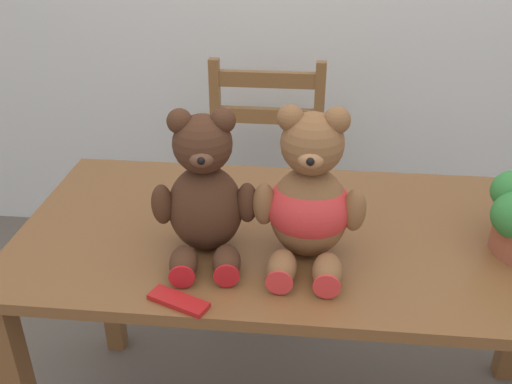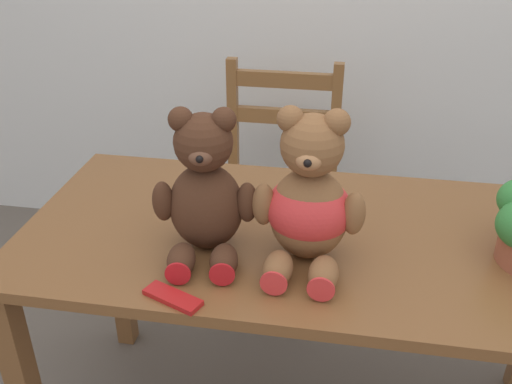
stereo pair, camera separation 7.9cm
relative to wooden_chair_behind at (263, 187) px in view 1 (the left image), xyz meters
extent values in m
cube|color=brown|center=(0.19, -0.75, 0.27)|extent=(1.51, 0.72, 0.03)
cube|color=brown|center=(-0.51, -0.44, -0.11)|extent=(0.06, 0.06, 0.72)
cube|color=brown|center=(0.00, -0.05, -0.03)|extent=(0.45, 0.38, 0.03)
cube|color=brown|center=(0.21, -0.22, -0.26)|extent=(0.04, 0.04, 0.42)
cube|color=brown|center=(-0.21, -0.22, -0.26)|extent=(0.04, 0.04, 0.42)
cube|color=brown|center=(0.21, 0.12, 0.01)|extent=(0.04, 0.04, 0.95)
cube|color=brown|center=(-0.21, 0.12, 0.01)|extent=(0.04, 0.04, 0.95)
cube|color=brown|center=(0.00, 0.12, 0.41)|extent=(0.37, 0.03, 0.06)
cube|color=brown|center=(0.00, 0.12, 0.26)|extent=(0.37, 0.03, 0.06)
ellipsoid|color=#472819|center=(-0.06, -0.85, 0.39)|extent=(0.20, 0.17, 0.22)
sphere|color=#472819|center=(-0.06, -0.85, 0.56)|extent=(0.14, 0.14, 0.14)
sphere|color=#472819|center=(-0.02, -0.85, 0.62)|extent=(0.06, 0.06, 0.06)
sphere|color=#472819|center=(-0.11, -0.86, 0.62)|extent=(0.06, 0.06, 0.06)
ellipsoid|color=brown|center=(-0.06, -0.90, 0.55)|extent=(0.06, 0.06, 0.04)
sphere|color=black|center=(-0.05, -0.93, 0.55)|extent=(0.02, 0.02, 0.02)
ellipsoid|color=#472819|center=(0.04, -0.86, 0.42)|extent=(0.06, 0.06, 0.10)
ellipsoid|color=#472819|center=(-0.16, -0.89, 0.42)|extent=(0.06, 0.06, 0.10)
ellipsoid|color=#472819|center=(0.00, -0.96, 0.32)|extent=(0.08, 0.12, 0.06)
cylinder|color=red|center=(0.01, -1.01, 0.32)|extent=(0.06, 0.01, 0.06)
ellipsoid|color=#472819|center=(-0.09, -0.97, 0.32)|extent=(0.08, 0.12, 0.06)
cylinder|color=red|center=(-0.09, -1.02, 0.32)|extent=(0.06, 0.01, 0.06)
ellipsoid|color=brown|center=(0.18, -0.85, 0.40)|extent=(0.19, 0.16, 0.23)
sphere|color=brown|center=(0.18, -0.85, 0.57)|extent=(0.14, 0.14, 0.14)
sphere|color=brown|center=(0.23, -0.86, 0.63)|extent=(0.06, 0.06, 0.06)
sphere|color=brown|center=(0.13, -0.85, 0.63)|extent=(0.06, 0.06, 0.06)
ellipsoid|color=#B2794C|center=(0.18, -0.91, 0.56)|extent=(0.06, 0.06, 0.04)
sphere|color=black|center=(0.18, -0.93, 0.57)|extent=(0.02, 0.02, 0.02)
ellipsoid|color=brown|center=(0.28, -0.88, 0.42)|extent=(0.05, 0.05, 0.11)
ellipsoid|color=brown|center=(0.08, -0.87, 0.42)|extent=(0.05, 0.05, 0.11)
ellipsoid|color=brown|center=(0.23, -0.97, 0.32)|extent=(0.07, 0.12, 0.07)
cylinder|color=red|center=(0.23, -1.03, 0.32)|extent=(0.06, 0.01, 0.06)
ellipsoid|color=brown|center=(0.13, -0.97, 0.32)|extent=(0.07, 0.12, 0.07)
cylinder|color=red|center=(0.13, -1.02, 0.32)|extent=(0.06, 0.01, 0.06)
ellipsoid|color=red|center=(0.18, -0.85, 0.41)|extent=(0.20, 0.18, 0.16)
cube|color=red|center=(-0.09, -1.07, 0.29)|extent=(0.14, 0.09, 0.01)
camera|label=1|loc=(0.18, -2.00, 1.07)|focal=40.00mm
camera|label=2|loc=(0.25, -1.99, 1.07)|focal=40.00mm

